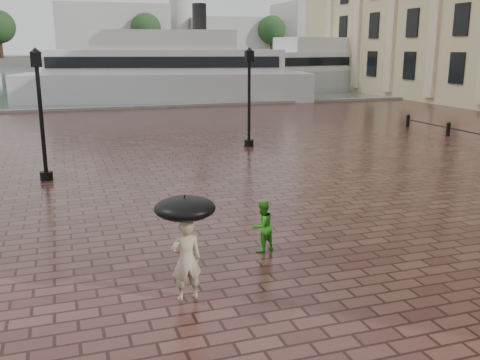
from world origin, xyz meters
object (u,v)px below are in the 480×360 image
(adult_pedestrian, at_px, (186,260))
(ferry_far, at_px, (326,69))
(child_pedestrian, at_px, (262,226))
(ferry_near, at_px, (166,72))
(street_lamps, at_px, (68,99))

(adult_pedestrian, relative_size, ferry_far, 0.07)
(child_pedestrian, height_order, ferry_near, ferry_near)
(street_lamps, distance_m, child_pedestrian, 14.71)
(child_pedestrian, distance_m, ferry_far, 48.61)
(adult_pedestrian, distance_m, ferry_far, 51.25)
(street_lamps, bearing_deg, child_pedestrian, -75.00)
(street_lamps, relative_size, child_pedestrian, 12.95)
(child_pedestrian, bearing_deg, ferry_far, -142.41)
(child_pedestrian, bearing_deg, adult_pedestrian, 16.38)
(child_pedestrian, bearing_deg, ferry_near, -120.89)
(street_lamps, height_order, child_pedestrian, street_lamps)
(ferry_near, bearing_deg, adult_pedestrian, -87.73)
(ferry_near, bearing_deg, street_lamps, -98.80)
(street_lamps, height_order, ferry_far, ferry_far)
(ferry_near, height_order, ferry_far, ferry_near)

